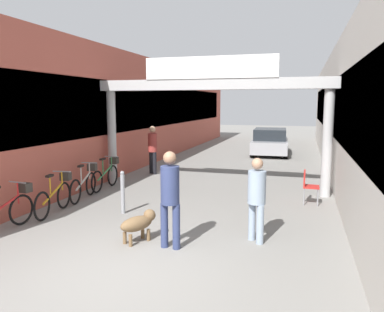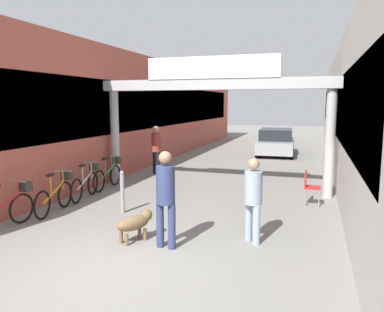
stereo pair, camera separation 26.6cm
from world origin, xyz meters
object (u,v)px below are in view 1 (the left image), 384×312
(bicycle_silver_third, at_px, (85,183))
(bicycle_green_farthest, at_px, (107,175))
(dog_on_leash, at_px, (139,223))
(bicycle_orange_second, at_px, (56,195))
(pedestrian_with_dog, at_px, (170,193))
(pedestrian_companion, at_px, (257,195))
(cafe_chair_red_nearer, at_px, (308,184))
(bollard_post_metal, at_px, (123,192))
(pedestrian_carrying_crate, at_px, (153,146))
(bicycle_red_nearest, at_px, (6,210))
(parked_car_silver, at_px, (270,142))

(bicycle_silver_third, relative_size, bicycle_green_farthest, 0.99)
(dog_on_leash, xyz_separation_m, bicycle_orange_second, (-2.72, 1.16, 0.07))
(pedestrian_with_dog, relative_size, pedestrian_companion, 1.10)
(bicycle_green_farthest, bearing_deg, cafe_chair_red_nearer, -1.26)
(bollard_post_metal, distance_m, cafe_chair_red_nearer, 4.77)
(pedestrian_companion, xyz_separation_m, cafe_chair_red_nearer, (0.98, 3.11, -0.38))
(cafe_chair_red_nearer, bearing_deg, dog_on_leash, -130.00)
(bicycle_silver_third, bearing_deg, pedestrian_carrying_crate, 84.31)
(bicycle_red_nearest, bearing_deg, cafe_chair_red_nearer, 33.04)
(bicycle_green_farthest, bearing_deg, pedestrian_with_dog, -48.53)
(pedestrian_companion, distance_m, pedestrian_carrying_crate, 7.45)
(bicycle_green_farthest, xyz_separation_m, bollard_post_metal, (1.70, -2.27, 0.09))
(pedestrian_carrying_crate, distance_m, bicycle_red_nearest, 6.77)
(dog_on_leash, relative_size, bicycle_silver_third, 0.49)
(dog_on_leash, distance_m, bollard_post_metal, 1.96)
(bicycle_silver_third, height_order, parked_car_silver, parked_car_silver)
(dog_on_leash, height_order, bollard_post_metal, bollard_post_metal)
(pedestrian_with_dog, relative_size, cafe_chair_red_nearer, 2.01)
(dog_on_leash, height_order, bicycle_silver_third, bicycle_silver_third)
(bicycle_red_nearest, xyz_separation_m, cafe_chair_red_nearer, (6.04, 3.93, 0.10))
(pedestrian_companion, relative_size, pedestrian_carrying_crate, 0.91)
(pedestrian_companion, distance_m, dog_on_leash, 2.30)
(cafe_chair_red_nearer, bearing_deg, bicycle_silver_third, -168.95)
(pedestrian_with_dog, relative_size, bicycle_red_nearest, 1.06)
(pedestrian_carrying_crate, xyz_separation_m, parked_car_silver, (3.74, 6.79, -0.39))
(pedestrian_companion, relative_size, bicycle_orange_second, 0.97)
(pedestrian_carrying_crate, height_order, dog_on_leash, pedestrian_carrying_crate)
(bicycle_orange_second, relative_size, parked_car_silver, 0.41)
(pedestrian_carrying_crate, distance_m, parked_car_silver, 7.76)
(bicycle_red_nearest, relative_size, bicycle_green_farthest, 1.00)
(pedestrian_companion, relative_size, bollard_post_metal, 1.57)
(pedestrian_with_dog, relative_size, bicycle_orange_second, 1.06)
(bicycle_silver_third, relative_size, bollard_post_metal, 1.62)
(bollard_post_metal, bearing_deg, bicycle_red_nearest, -134.69)
(cafe_chair_red_nearer, bearing_deg, pedestrian_companion, -107.50)
(bicycle_red_nearest, bearing_deg, pedestrian_carrying_crate, 85.66)
(bicycle_orange_second, distance_m, bicycle_green_farthest, 2.70)
(bicycle_orange_second, xyz_separation_m, parked_car_silver, (4.04, 12.15, 0.21))
(pedestrian_carrying_crate, bearing_deg, bicycle_orange_second, -93.29)
(bollard_post_metal, height_order, parked_car_silver, parked_car_silver)
(bicycle_green_farthest, bearing_deg, pedestrian_companion, -32.97)
(dog_on_leash, bearing_deg, bollard_post_metal, 125.95)
(bollard_post_metal, bearing_deg, parked_car_silver, 78.08)
(bicycle_red_nearest, distance_m, bicycle_green_farthest, 4.06)
(pedestrian_carrying_crate, xyz_separation_m, cafe_chair_red_nearer, (5.53, -2.79, -0.49))
(bicycle_green_farthest, xyz_separation_m, cafe_chair_red_nearer, (5.97, -0.13, 0.10))
(dog_on_leash, xyz_separation_m, bicycle_silver_third, (-2.80, 2.56, 0.07))
(pedestrian_carrying_crate, distance_m, bicycle_orange_second, 5.39)
(bicycle_silver_third, height_order, cafe_chair_red_nearer, bicycle_silver_third)
(pedestrian_companion, relative_size, cafe_chair_red_nearer, 1.82)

